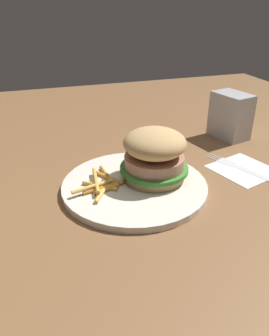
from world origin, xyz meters
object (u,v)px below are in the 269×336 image
Objects in this scene: plate at (135,186)px; napkin_dispenser at (230,116)px; sandwich at (154,154)px; fries_pile at (102,183)px; napkin at (243,169)px; fork at (243,168)px.

napkin_dispenser is (-0.30, -0.16, 0.05)m from plate.
fries_pile is (0.10, 0.00, -0.04)m from sandwich.
fries_pile is 1.05× the size of napkin.
fries_pile is at bearing -79.30° from napkin_dispenser.
napkin_dispenser is at bearing -151.14° from plate.
napkin_dispenser is (-0.35, -0.16, 0.04)m from fries_pile.
sandwich reaches higher than fries_pile.
napkin is at bearing -179.63° from plate.
napkin_dispenser reaches higher than fork.
sandwich is at bearing -72.01° from napkin_dispenser.
napkin_dispenser is at bearing -156.22° from fries_pile.
sandwich reaches higher than napkin.
sandwich is at bearing -178.94° from fries_pile.
fork is (-0.19, 0.01, -0.05)m from sandwich.
napkin is 0.00m from fork.
plate is at bearing 172.75° from fries_pile.
napkin is at bearing 177.69° from sandwich.
fork is at bearing 179.13° from fries_pile.
sandwich is 1.12× the size of napkin.
napkin is 0.66× the size of fork.
napkin_dispenser reaches higher than napkin.
fork is at bearing 178.14° from sandwich.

